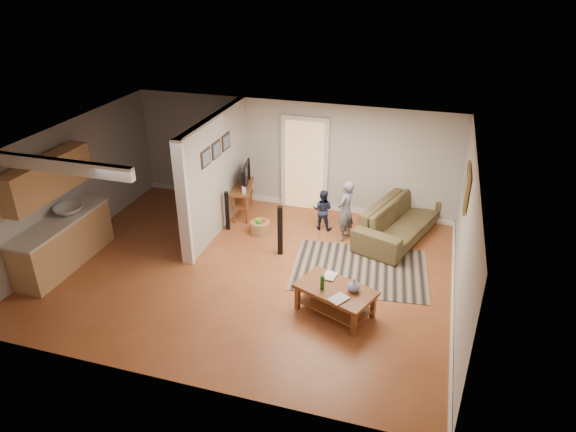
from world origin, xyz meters
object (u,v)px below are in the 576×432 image
Objects in this scene: speaker_left at (280,231)px; toy_basket at (260,227)px; speaker_right at (227,211)px; toddler at (322,228)px; sofa at (399,235)px; coffee_table at (336,294)px; child at (344,238)px; tv_console at (243,189)px.

toy_basket is (-0.66, 0.67, -0.36)m from speaker_left.
speaker_right is 2.10m from toddler.
toy_basket is at bearing 124.16° from sofa.
toddler is at bearing 51.21° from speaker_left.
sofa is 1.65m from toddler.
speaker_left is at bearing -45.56° from toy_basket.
coffee_table reaches higher than child.
tv_console reaches higher than coffee_table.
child is at bearing 26.23° from speaker_left.
child is at bearing 97.91° from coffee_table.
speaker_left reaches higher than child.
toddler reaches higher than sofa.
speaker_right reaches higher than child.
sofa is at bearing -7.81° from speaker_right.
toddler is (1.89, -0.18, -0.63)m from tv_console.
tv_console is at bearing 117.46° from speaker_left.
sofa is at bearing 15.31° from toy_basket.
speaker_right is 0.97× the size of toddler.
speaker_left is 1.17× the size of speaker_right.
speaker_left is (1.34, -1.45, -0.12)m from tv_console.
sofa is at bearing -13.82° from tv_console.
toddler is (-0.55, 0.30, 0.00)m from child.
coffee_table is at bearing -46.57° from toy_basket.
toddler is at bearing 107.63° from coffee_table.
speaker_left is 0.79× the size of child.
speaker_right is (-3.60, -0.80, 0.44)m from sofa.
child is (2.50, 0.31, -0.44)m from speaker_right.
speaker_left is at bearing -45.51° from speaker_right.
speaker_left reaches higher than sofa.
tv_console reaches higher than child.
coffee_table is 1.23× the size of tv_console.
toy_basket is 0.46× the size of toddler.
toddler reaches higher than toy_basket.
speaker_left reaches higher than coffee_table.
sofa is 2.69m from speaker_left.
child is at bearing 9.57° from toy_basket.
sofa is 2.88× the size of speaker_right.
speaker_right is (-1.40, 0.66, -0.08)m from speaker_left.
tv_console is at bearing 65.12° from speaker_right.
tv_console reaches higher than toy_basket.
tv_console is 1.13× the size of speaker_left.
toy_basket is at bearing -19.05° from speaker_right.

